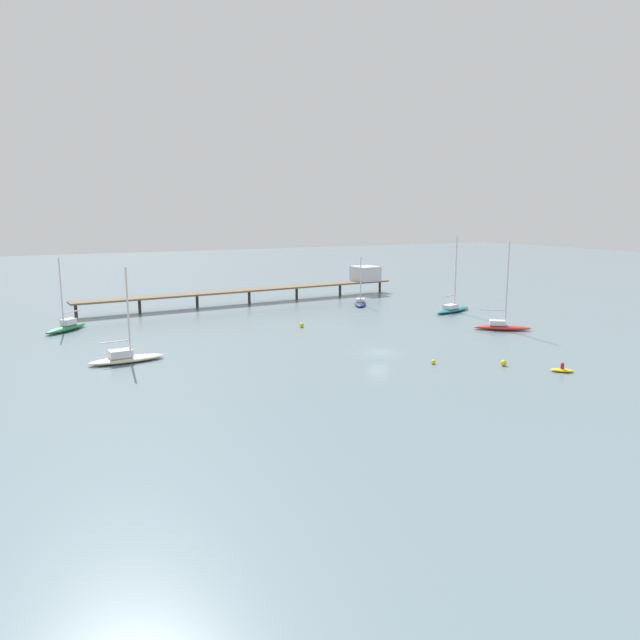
# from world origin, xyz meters

# --- Properties ---
(ground_plane) EXTENTS (400.00, 400.00, 0.00)m
(ground_plane) POSITION_xyz_m (0.00, 0.00, 0.00)
(ground_plane) COLOR slate
(pier) EXTENTS (62.96, 8.74, 5.67)m
(pier) POSITION_xyz_m (12.95, 45.35, 3.26)
(pier) COLOR brown
(pier) RESTS_ON ground_plane
(sailboat_cream) EXTENTS (8.57, 3.07, 10.81)m
(sailboat_cream) POSITION_xyz_m (-28.12, 9.08, 0.64)
(sailboat_cream) COLOR beige
(sailboat_cream) RESTS_ON ground_plane
(sailboat_navy) EXTENTS (5.41, 7.14, 8.86)m
(sailboat_navy) POSITION_xyz_m (17.44, 33.21, 0.53)
(sailboat_navy) COLOR navy
(sailboat_navy) RESTS_ON ground_plane
(sailboat_red) EXTENTS (7.57, 6.38, 12.75)m
(sailboat_red) POSITION_xyz_m (23.41, 3.69, 0.75)
(sailboat_red) COLOR red
(sailboat_red) RESTS_ON ground_plane
(sailboat_teal) EXTENTS (9.42, 4.87, 12.85)m
(sailboat_teal) POSITION_xyz_m (27.41, 19.35, 0.70)
(sailboat_teal) COLOR #1E727A
(sailboat_teal) RESTS_ON ground_plane
(sailboat_green) EXTENTS (6.92, 6.98, 10.54)m
(sailboat_green) POSITION_xyz_m (-32.60, 31.74, 0.71)
(sailboat_green) COLOR #287F4C
(sailboat_green) RESTS_ON ground_plane
(dinghy_yellow) EXTENTS (2.42, 2.36, 1.14)m
(dinghy_yellow) POSITION_xyz_m (12.60, -16.50, 0.22)
(dinghy_yellow) COLOR yellow
(dinghy_yellow) RESTS_ON ground_plane
(mooring_buoy_outer) EXTENTS (0.68, 0.68, 0.68)m
(mooring_buoy_outer) POSITION_xyz_m (-1.38, 18.79, 0.34)
(mooring_buoy_outer) COLOR yellow
(mooring_buoy_outer) RESTS_ON ground_plane
(mooring_buoy_far) EXTENTS (0.68, 0.68, 0.68)m
(mooring_buoy_far) POSITION_xyz_m (8.88, -11.75, 0.34)
(mooring_buoy_far) COLOR yellow
(mooring_buoy_far) RESTS_ON ground_plane
(mooring_buoy_mid) EXTENTS (0.51, 0.51, 0.51)m
(mooring_buoy_mid) POSITION_xyz_m (2.45, -7.55, 0.26)
(mooring_buoy_mid) COLOR yellow
(mooring_buoy_mid) RESTS_ON ground_plane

